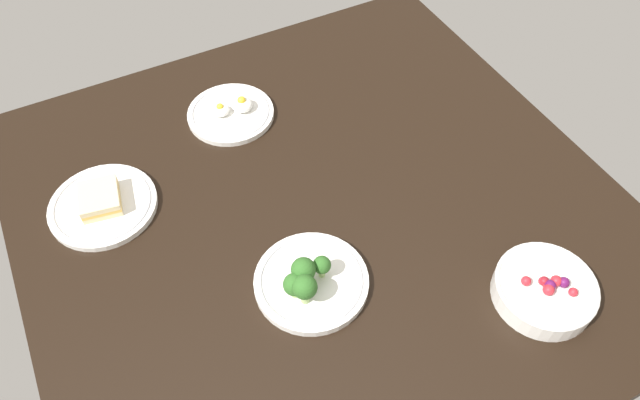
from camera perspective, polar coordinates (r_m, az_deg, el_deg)
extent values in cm
cube|color=black|center=(121.31, 0.00, -1.18)|extent=(115.98, 115.70, 4.00)
cylinder|color=white|center=(126.68, -20.09, -0.53)|extent=(21.47, 21.47, 1.29)
torus|color=#B7B7BC|center=(126.20, -20.17, -0.35)|extent=(19.39, 19.39, 0.50)
cube|color=beige|center=(125.76, -20.24, -0.18)|extent=(8.94, 9.81, 1.20)
cube|color=#E5B24C|center=(125.02, -20.37, 0.11)|extent=(8.94, 9.81, 0.80)
cube|color=beige|center=(124.29, -20.49, 0.39)|extent=(8.94, 9.81, 1.20)
cylinder|color=white|center=(138.56, -8.56, 8.18)|extent=(19.68, 19.68, 1.26)
torus|color=#B7B7BC|center=(138.14, -8.59, 8.37)|extent=(17.82, 17.82, 0.50)
ellipsoid|color=white|center=(137.56, -7.49, 9.07)|extent=(4.86, 4.86, 2.67)
sphere|color=yellow|center=(136.76, -7.54, 9.44)|extent=(1.94, 1.94, 1.94)
ellipsoid|color=white|center=(137.24, -9.53, 8.50)|extent=(4.02, 4.02, 2.21)
sphere|color=yellow|center=(136.58, -9.59, 8.80)|extent=(1.61, 1.61, 1.61)
cylinder|color=white|center=(108.87, -0.84, -7.86)|extent=(20.94, 20.94, 1.59)
torus|color=#B7B7BC|center=(108.18, -0.84, -7.64)|extent=(18.93, 18.93, 0.50)
cylinder|color=#9EBC72|center=(104.77, -1.43, -9.22)|extent=(1.54, 1.54, 2.99)
sphere|color=#2D6023|center=(102.04, -1.47, -8.35)|extent=(4.41, 4.41, 4.41)
cylinder|color=#9EBC72|center=(107.70, 0.18, -6.91)|extent=(1.16, 1.16, 2.23)
sphere|color=#2D6023|center=(105.70, 0.18, -6.24)|extent=(3.32, 3.32, 3.32)
cylinder|color=#9EBC72|center=(105.85, -2.41, -8.80)|extent=(1.44, 1.44, 1.97)
sphere|color=#2D6023|center=(103.66, -2.45, -8.11)|extent=(4.11, 4.11, 4.11)
cylinder|color=#9EBC72|center=(106.78, -1.57, -7.54)|extent=(1.56, 1.56, 2.64)
sphere|color=#2D6023|center=(104.23, -1.60, -6.70)|extent=(4.45, 4.45, 4.45)
cylinder|color=white|center=(113.78, 20.69, -8.13)|extent=(17.99, 17.99, 3.93)
torus|color=white|center=(112.19, 20.97, -7.61)|extent=(18.07, 18.07, 0.80)
sphere|color=#B2232D|center=(111.40, 20.59, -7.30)|extent=(1.51, 1.51, 1.51)
sphere|color=maroon|center=(111.36, 20.70, -7.29)|extent=(1.73, 1.73, 1.73)
sphere|color=#B2232D|center=(111.98, 21.73, -7.22)|extent=(1.99, 1.99, 1.99)
sphere|color=#59144C|center=(111.07, 21.21, -7.65)|extent=(2.00, 2.00, 2.00)
sphere|color=#B2232D|center=(111.36, 20.84, -7.49)|extent=(1.45, 1.45, 1.45)
sphere|color=#B2232D|center=(112.06, 23.13, -8.14)|extent=(1.62, 1.62, 1.62)
sphere|color=#59144C|center=(112.31, 22.37, -7.33)|extent=(1.97, 1.97, 1.97)
sphere|color=#B2232D|center=(110.29, 19.18, -7.35)|extent=(1.76, 1.76, 1.76)
sphere|color=#B2232D|center=(110.48, 21.09, -8.05)|extent=(2.01, 2.01, 2.01)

